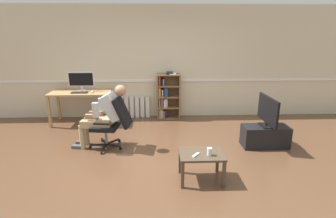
% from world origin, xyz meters
% --- Properties ---
extents(ground_plane, '(18.00, 18.00, 0.00)m').
position_xyz_m(ground_plane, '(0.00, 0.00, 0.00)').
color(ground_plane, brown).
extents(back_wall, '(12.00, 0.13, 2.70)m').
position_xyz_m(back_wall, '(0.00, 2.65, 1.35)').
color(back_wall, beige).
rests_on(back_wall, ground_plane).
extents(computer_desk, '(1.37, 0.68, 0.76)m').
position_xyz_m(computer_desk, '(-1.82, 2.15, 0.66)').
color(computer_desk, tan).
rests_on(computer_desk, ground_plane).
extents(imac_monitor, '(0.59, 0.14, 0.44)m').
position_xyz_m(imac_monitor, '(-1.80, 2.23, 1.01)').
color(imac_monitor, silver).
rests_on(imac_monitor, computer_desk).
extents(keyboard, '(0.37, 0.12, 0.02)m').
position_xyz_m(keyboard, '(-1.80, 2.01, 0.77)').
color(keyboard, black).
rests_on(keyboard, computer_desk).
extents(computer_mouse, '(0.06, 0.10, 0.03)m').
position_xyz_m(computer_mouse, '(-1.53, 2.03, 0.77)').
color(computer_mouse, white).
rests_on(computer_mouse, computer_desk).
extents(bookshelf, '(0.56, 0.29, 1.15)m').
position_xyz_m(bookshelf, '(0.18, 2.44, 0.54)').
color(bookshelf, brown).
rests_on(bookshelf, ground_plane).
extents(radiator, '(0.75, 0.08, 0.53)m').
position_xyz_m(radiator, '(-0.62, 2.54, 0.26)').
color(radiator, white).
rests_on(radiator, ground_plane).
extents(office_chair, '(0.82, 0.62, 0.97)m').
position_xyz_m(office_chair, '(-0.86, 0.71, 0.52)').
color(office_chair, black).
rests_on(office_chair, ground_plane).
extents(person_seated, '(1.06, 0.43, 1.20)m').
position_xyz_m(person_seated, '(-1.03, 0.73, 0.64)').
color(person_seated, tan).
rests_on(person_seated, ground_plane).
extents(tv_stand, '(0.85, 0.38, 0.40)m').
position_xyz_m(tv_stand, '(1.97, 0.65, 0.20)').
color(tv_stand, black).
rests_on(tv_stand, ground_plane).
extents(tv_screen, '(0.21, 0.80, 0.56)m').
position_xyz_m(tv_screen, '(1.97, 0.65, 0.70)').
color(tv_screen, black).
rests_on(tv_screen, tv_stand).
extents(coffee_table, '(0.63, 0.48, 0.43)m').
position_xyz_m(coffee_table, '(0.58, -0.47, 0.36)').
color(coffee_table, '#4C3D2D').
rests_on(coffee_table, ground_plane).
extents(drinking_glass, '(0.07, 0.07, 0.11)m').
position_xyz_m(drinking_glass, '(0.68, -0.55, 0.48)').
color(drinking_glass, silver).
rests_on(drinking_glass, coffee_table).
extents(spare_remote, '(0.12, 0.14, 0.02)m').
position_xyz_m(spare_remote, '(0.49, -0.55, 0.44)').
color(spare_remote, white).
rests_on(spare_remote, coffee_table).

